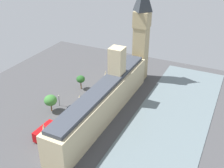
% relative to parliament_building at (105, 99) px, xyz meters
% --- Properties ---
extents(ground_plane, '(144.79, 144.79, 0.00)m').
position_rel_parliament_building_xyz_m(ground_plane, '(1.99, 1.19, -8.04)').
color(ground_plane, '#424244').
extents(river_thames, '(31.86, 130.31, 0.25)m').
position_rel_parliament_building_xyz_m(river_thames, '(-28.04, 1.19, -7.92)').
color(river_thames, slate).
rests_on(river_thames, ground).
extents(parliament_building, '(10.42, 74.79, 27.65)m').
position_rel_parliament_building_xyz_m(parliament_building, '(0.00, 0.00, 0.00)').
color(parliament_building, '#CCBA8E').
rests_on(parliament_building, ground).
extents(clock_tower, '(7.88, 7.88, 53.03)m').
position_rel_parliament_building_xyz_m(clock_tower, '(-0.85, -40.30, 19.38)').
color(clock_tower, tan).
rests_on(clock_tower, ground).
extents(car_white_near_tower, '(2.12, 4.44, 1.74)m').
position_rel_parliament_building_xyz_m(car_white_near_tower, '(12.01, -22.01, -7.15)').
color(car_white_near_tower, silver).
rests_on(car_white_near_tower, ground).
extents(car_silver_opposite_hall, '(2.15, 4.67, 1.74)m').
position_rel_parliament_building_xyz_m(car_silver_opposite_hall, '(12.35, -8.26, -7.15)').
color(car_silver_opposite_hall, '#B7B7BC').
rests_on(car_silver_opposite_hall, ground).
extents(car_black_kerbside, '(2.04, 4.40, 1.74)m').
position_rel_parliament_building_xyz_m(car_black_kerbside, '(16.22, 4.07, -7.15)').
color(car_black_kerbside, black).
rests_on(car_black_kerbside, ground).
extents(car_blue_corner, '(2.08, 4.61, 1.74)m').
position_rel_parliament_building_xyz_m(car_blue_corner, '(11.88, 9.58, -7.15)').
color(car_blue_corner, navy).
rests_on(car_blue_corner, ground).
extents(double_decker_bus_under_trees, '(2.96, 10.58, 4.75)m').
position_rel_parliament_building_xyz_m(double_decker_bus_under_trees, '(14.66, 24.60, -5.41)').
color(double_decker_bus_under_trees, '#B20C0F').
rests_on(double_decker_bus_under_trees, ground).
extents(pedestrian_by_river_gate, '(0.44, 0.55, 1.54)m').
position_rel_parliament_building_xyz_m(pedestrian_by_river_gate, '(6.84, 8.84, -7.35)').
color(pedestrian_by_river_gate, maroon).
rests_on(pedestrian_by_river_gate, ground).
extents(plane_tree_midblock, '(4.43, 4.43, 7.53)m').
position_rel_parliament_building_xyz_m(plane_tree_midblock, '(22.02, -15.26, -2.45)').
color(plane_tree_midblock, brown).
rests_on(plane_tree_midblock, ground).
extents(plane_tree_leading, '(5.80, 5.80, 8.15)m').
position_rel_parliament_building_xyz_m(plane_tree_leading, '(23.22, 8.45, -2.39)').
color(plane_tree_leading, brown).
rests_on(plane_tree_leading, ground).
extents(street_lamp_far_end, '(0.56, 0.56, 5.89)m').
position_rel_parliament_building_xyz_m(street_lamp_far_end, '(22.51, 3.31, -3.89)').
color(street_lamp_far_end, black).
rests_on(street_lamp_far_end, ground).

